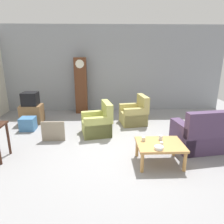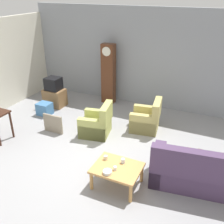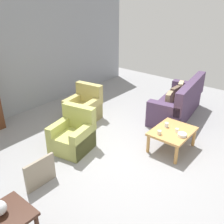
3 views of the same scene
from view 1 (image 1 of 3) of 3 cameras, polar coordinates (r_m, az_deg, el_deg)
name	(u,v)px [view 1 (image 1 of 3)]	position (r m, az deg, el deg)	size (l,w,h in m)	color
ground_plane	(121,150)	(5.10, 2.44, -10.39)	(10.40, 10.40, 0.00)	gray
garage_door_wall	(114,69)	(8.16, 0.52, 11.68)	(8.40, 0.16, 3.20)	gray
couch_floral	(219,134)	(5.69, 27.18, -5.47)	(2.20, 1.17, 1.04)	#4C3856
armchair_olive_near	(98,124)	(5.92, -3.87, -3.25)	(0.92, 0.90, 0.92)	tan
armchair_olive_far	(134,115)	(6.77, 6.18, -0.69)	(0.90, 0.87, 0.92)	tan
coffee_table_wood	(160,146)	(4.51, 13.00, -9.13)	(0.96, 0.76, 0.46)	tan
grandfather_clock	(81,86)	(7.86, -8.47, 7.13)	(0.44, 0.30, 2.06)	#562D19
tv_stand_cabinet	(32,114)	(7.35, -21.08, -0.43)	(0.68, 0.52, 0.59)	brown
tv_crt	(30,99)	(7.23, -21.50, 3.40)	(0.48, 0.44, 0.42)	black
framed_picture_leaning	(53,131)	(5.69, -15.83, -5.12)	(0.60, 0.05, 0.53)	gray
storage_box_blue	(28,124)	(6.72, -22.02, -3.01)	(0.43, 0.38, 0.39)	teal
cup_white_porcelain	(161,144)	(4.38, 13.38, -8.45)	(0.07, 0.07, 0.08)	white
cup_blue_rimmed	(161,138)	(4.63, 13.17, -6.86)	(0.08, 0.08, 0.10)	silver
cup_cream_tall	(143,139)	(4.51, 8.62, -7.32)	(0.08, 0.08, 0.09)	beige
bowl_white_stacked	(159,148)	(4.22, 12.72, -9.52)	(0.18, 0.18, 0.06)	white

